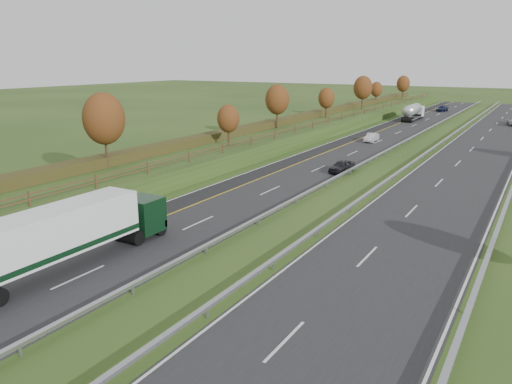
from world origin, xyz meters
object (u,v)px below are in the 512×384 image
Objects in this scene: car_dark_near at (342,166)px; car_small_far at (442,109)px; car_silver_mid at (371,137)px; road_tanker at (413,112)px; box_lorry at (61,235)px.

car_small_far is (-3.80, 80.73, -0.01)m from car_dark_near.
car_small_far is (0.30, 56.98, 0.03)m from car_silver_mid.
car_silver_mid is at bearing -87.30° from road_tanker.
road_tanker is 33.74m from car_silver_mid.
box_lorry is 3.91× the size of car_dark_near.
box_lorry reaches higher than car_small_far.
road_tanker is at bearing 103.22° from car_dark_near.
car_dark_near reaches higher than car_silver_mid.
car_silver_mid is at bearing -82.77° from car_small_far.
box_lorry is 3.36× the size of car_small_far.
road_tanker is at bearing 91.92° from car_silver_mid.
car_silver_mid is (-4.10, 23.75, -0.03)m from car_dark_near.
car_silver_mid is (1.59, -33.69, -1.15)m from road_tanker.
box_lorry is at bearing -90.05° from car_dark_near.
car_dark_near is (5.69, -57.44, -1.11)m from road_tanker.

